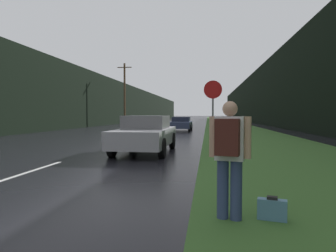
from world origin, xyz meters
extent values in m
cube|color=#386028|center=(7.30, 40.00, 0.01)|extent=(6.00, 240.00, 0.02)
cube|color=silver|center=(0.00, 5.04, 0.00)|extent=(0.12, 3.00, 0.01)
cube|color=silver|center=(0.00, 12.04, 0.00)|extent=(0.12, 3.00, 0.01)
cube|color=silver|center=(0.00, 19.04, 0.00)|extent=(0.12, 3.00, 0.01)
cube|color=black|center=(-10.30, 50.00, 3.36)|extent=(2.00, 140.00, 6.72)
cube|color=black|center=(13.30, 50.00, 4.37)|extent=(2.00, 140.00, 8.74)
cylinder|color=#4C3823|center=(-5.89, 34.66, 3.95)|extent=(0.24, 0.24, 7.90)
cube|color=#4C3823|center=(-5.89, 34.66, 7.40)|extent=(1.80, 0.10, 0.10)
cylinder|color=slate|center=(4.74, 9.72, 1.05)|extent=(0.07, 0.07, 2.10)
cylinder|color=#B71414|center=(4.74, 9.72, 2.45)|extent=(0.71, 0.02, 0.71)
cylinder|color=navy|center=(4.76, 2.05, 0.42)|extent=(0.16, 0.16, 0.84)
cylinder|color=navy|center=(4.94, 2.01, 0.42)|extent=(0.16, 0.16, 0.84)
cube|color=white|center=(4.85, 2.03, 1.15)|extent=(0.43, 0.30, 0.61)
sphere|color=tan|center=(4.85, 2.03, 1.55)|extent=(0.21, 0.21, 0.21)
cylinder|color=tan|center=(4.62, 2.09, 1.16)|extent=(0.09, 0.09, 0.57)
cylinder|color=tan|center=(5.09, 1.97, 1.16)|extent=(0.09, 0.09, 0.57)
cube|color=#471E19|center=(4.81, 1.84, 1.18)|extent=(0.34, 0.25, 0.49)
cube|color=teal|center=(5.44, 2.06, 0.15)|extent=(0.41, 0.22, 0.31)
cube|color=black|center=(5.44, 2.06, 0.33)|extent=(0.16, 0.13, 0.04)
cube|color=#9E9EA3|center=(2.15, 9.22, 0.62)|extent=(1.84, 4.72, 0.62)
cube|color=#5E5E61|center=(2.15, 9.46, 1.18)|extent=(1.57, 2.12, 0.50)
cylinder|color=black|center=(3.03, 7.76, 0.34)|extent=(0.20, 0.68, 0.68)
cylinder|color=black|center=(1.28, 7.76, 0.34)|extent=(0.20, 0.68, 0.68)
cylinder|color=black|center=(3.03, 10.69, 0.34)|extent=(0.20, 0.68, 0.68)
cylinder|color=black|center=(1.28, 10.69, 0.34)|extent=(0.20, 0.68, 0.68)
cube|color=#2D3856|center=(2.15, 24.73, 0.55)|extent=(1.80, 4.66, 0.56)
cube|color=#1B2134|center=(2.15, 24.97, 1.04)|extent=(1.53, 2.10, 0.43)
cylinder|color=black|center=(3.00, 23.29, 0.30)|extent=(0.20, 0.60, 0.60)
cylinder|color=black|center=(1.30, 23.29, 0.30)|extent=(0.20, 0.60, 0.60)
cylinder|color=black|center=(3.00, 26.18, 0.30)|extent=(0.20, 0.60, 0.60)
cylinder|color=black|center=(1.30, 26.18, 0.30)|extent=(0.20, 0.60, 0.60)
camera|label=1|loc=(4.55, -2.17, 1.48)|focal=32.00mm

